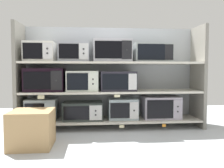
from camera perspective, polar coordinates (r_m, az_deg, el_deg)
name	(u,v)px	position (r m, az deg, el deg)	size (l,w,h in m)	color
ground	(120,151)	(2.64, 1.99, -16.20)	(6.64, 6.00, 0.02)	#B2B7BC
back_panel	(111,76)	(3.75, -0.36, 1.89)	(2.84, 0.04, 1.55)	#9EA3A8
upright_left	(20,77)	(3.62, -21.80, 1.59)	(0.05, 0.50, 1.55)	gray
upright_right	(198,77)	(3.84, 20.49, 1.71)	(0.05, 0.50, 1.55)	gray
shelf_0	(112,120)	(3.56, 0.00, -8.82)	(2.64, 0.50, 0.03)	beige
microwave_0	(42,110)	(3.59, -16.91, -6.07)	(0.43, 0.35, 0.31)	#99A4A7
microwave_1	(83,111)	(3.52, -7.20, -6.55)	(0.58, 0.38, 0.26)	#2D3431
microwave_2	(123,109)	(3.54, 2.65, -6.10)	(0.44, 0.34, 0.31)	#97A8AE
microwave_3	(161,107)	(3.66, 11.92, -5.63)	(0.56, 0.37, 0.33)	#A49CAB
price_tag_0	(38,128)	(3.39, -17.85, -10.35)	(0.09, 0.00, 0.05)	beige
price_tag_1	(122,126)	(3.33, 2.44, -10.41)	(0.07, 0.00, 0.05)	beige
price_tag_2	(164,125)	(3.47, 12.70, -9.94)	(0.05, 0.00, 0.04)	orange
shelf_1	(112,92)	(3.49, 0.00, -1.88)	(2.64, 0.50, 0.03)	beige
microwave_4	(45,80)	(3.53, -16.10, 1.00)	(0.55, 0.44, 0.33)	black
microwave_5	(83,81)	(3.47, -7.26, 0.75)	(0.46, 0.39, 0.30)	silver
microwave_6	(118,81)	(3.49, 1.43, 0.73)	(0.52, 0.41, 0.29)	#292732
price_tag_3	(41,97)	(3.30, -17.10, -3.12)	(0.09, 0.00, 0.05)	beige
price_tag_4	(117,96)	(3.25, 1.27, -2.97)	(0.08, 0.00, 0.04)	beige
shelf_2	(112,63)	(3.48, 0.00, 5.21)	(2.64, 0.50, 0.03)	beige
microwave_7	(40,52)	(3.55, -17.26, 7.55)	(0.42, 0.40, 0.28)	white
microwave_8	(74,52)	(3.48, -9.29, 7.75)	(0.44, 0.36, 0.28)	#9B9EA8
microwave_9	(112,51)	(3.49, -0.05, 8.13)	(0.55, 0.44, 0.33)	#B7B6BD
microwave_10	(152,53)	(3.59, 9.90, 7.58)	(0.56, 0.34, 0.28)	#9DA6A5
shipping_carton	(32,128)	(2.84, -19.10, -10.33)	(0.46, 0.46, 0.42)	tan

